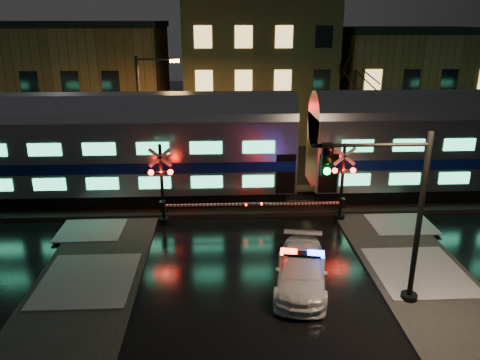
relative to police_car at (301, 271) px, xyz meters
name	(u,v)px	position (x,y,z in m)	size (l,w,h in m)	color
ground	(251,244)	(-1.66, 3.65, -0.68)	(120.00, 120.00, 0.00)	black
ballast	(244,201)	(-1.66, 8.65, -0.56)	(90.00, 4.20, 0.24)	black
sidewalk_left	(64,330)	(-8.16, -2.35, -0.62)	(4.00, 20.00, 0.12)	#2D2D2D
sidewalk_right	(455,319)	(4.84, -2.35, -0.62)	(4.00, 20.00, 0.12)	#2D2D2D
building_left	(81,83)	(-14.66, 25.65, 3.82)	(14.00, 10.00, 9.00)	brown
building_mid	(256,66)	(0.34, 26.15, 5.07)	(12.00, 11.00, 11.50)	brown
building_right	(403,84)	(13.34, 25.65, 3.57)	(12.00, 10.00, 8.50)	brown
train	(303,143)	(1.46, 8.65, 2.71)	(51.00, 3.12, 5.92)	black
police_car	(301,271)	(0.00, 0.00, 0.00)	(2.72, 4.88, 1.50)	white
crossing_signal_right	(335,190)	(2.65, 5.96, 0.98)	(5.65, 0.65, 4.00)	black
crossing_signal_left	(170,193)	(-5.45, 5.96, 1.01)	(5.74, 0.65, 4.07)	black
traffic_light	(392,218)	(2.72, -1.23, 2.65)	(4.04, 0.72, 6.25)	black
streetlight	(144,112)	(-7.45, 12.65, 3.72)	(2.55, 0.27, 7.62)	black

